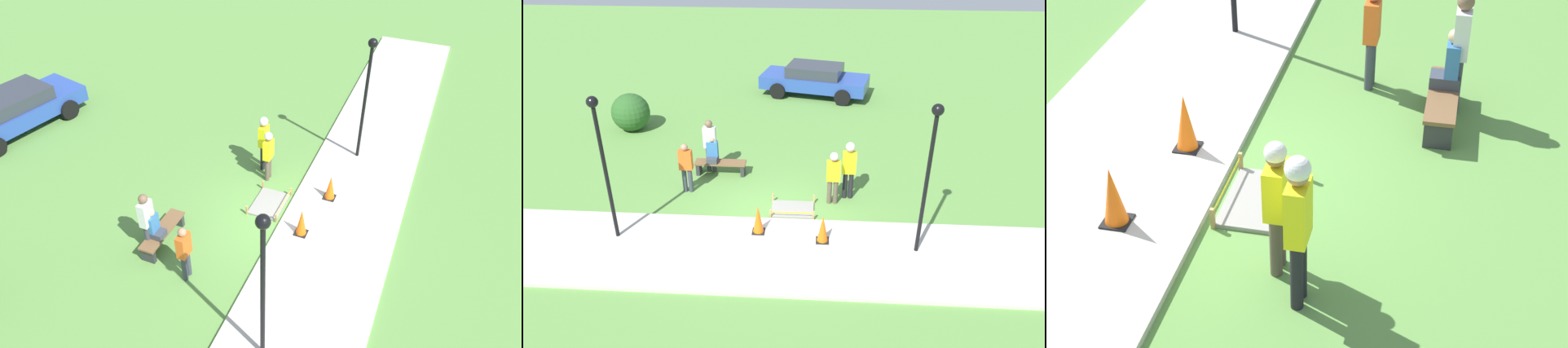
{
  "view_description": "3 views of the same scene",
  "coord_description": "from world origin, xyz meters",
  "views": [
    {
      "loc": [
        -9.86,
        -3.45,
        9.8
      ],
      "look_at": [
        0.98,
        1.01,
        0.73
      ],
      "focal_mm": 35.0,
      "sensor_mm": 36.0,
      "label": 1
    },
    {
      "loc": [
        1.16,
        -11.92,
        8.21
      ],
      "look_at": [
        0.3,
        1.17,
        0.89
      ],
      "focal_mm": 35.0,
      "sensor_mm": 36.0,
      "label": 2
    },
    {
      "loc": [
        8.35,
        2.8,
        6.06
      ],
      "look_at": [
        0.97,
        1.25,
        0.79
      ],
      "focal_mm": 55.0,
      "sensor_mm": 36.0,
      "label": 3
    }
  ],
  "objects": [
    {
      "name": "park_bench",
      "position": [
        -1.89,
        2.64,
        0.32
      ],
      "size": [
        1.67,
        0.44,
        0.45
      ],
      "color": "#2D2D33",
      "rests_on": "ground_plane"
    },
    {
      "name": "traffic_cone_near_patch",
      "position": [
        -0.27,
        -0.69,
        0.5
      ],
      "size": [
        0.34,
        0.34,
        0.82
      ],
      "color": "black",
      "rests_on": "sidewalk"
    },
    {
      "name": "lamppost_near",
      "position": [
        3.88,
        -1.22,
        2.72
      ],
      "size": [
        0.28,
        0.28,
        4.02
      ],
      "color": "black",
      "rests_on": "sidewalk"
    },
    {
      "name": "ground_plane",
      "position": [
        0.0,
        0.0,
        0.0
      ],
      "size": [
        60.0,
        60.0,
        0.0
      ],
      "primitive_type": "plane",
      "color": "#5B8E42"
    },
    {
      "name": "sidewalk",
      "position": [
        0.0,
        -1.56,
        0.05
      ],
      "size": [
        28.0,
        3.13,
        0.1
      ],
      "color": "#BCB7AD",
      "rests_on": "ground_plane"
    },
    {
      "name": "parked_car_blue",
      "position": [
        1.09,
        10.33,
        0.75
      ],
      "size": [
        5.05,
        2.84,
        1.4
      ],
      "rotation": [
        0.0,
        0.0,
        -0.22
      ],
      "color": "#28479E",
      "rests_on": "ground_plane"
    },
    {
      "name": "wet_concrete_patch",
      "position": [
        0.59,
        0.58,
        0.04
      ],
      "size": [
        1.28,
        0.94,
        0.29
      ],
      "color": "gray",
      "rests_on": "ground_plane"
    },
    {
      "name": "lamppost_far",
      "position": [
        -4.03,
        -1.1,
        2.69
      ],
      "size": [
        0.28,
        0.28,
        3.96
      ],
      "color": "black",
      "rests_on": "sidewalk"
    },
    {
      "name": "traffic_cone_far_patch",
      "position": [
        1.46,
        -0.98,
        0.48
      ],
      "size": [
        0.34,
        0.34,
        0.78
      ],
      "color": "black",
      "rests_on": "sidewalk"
    },
    {
      "name": "worker_supervisor",
      "position": [
        2.22,
        1.42,
        1.12
      ],
      "size": [
        0.4,
        0.27,
        1.86
      ],
      "color": "black",
      "rests_on": "ground_plane"
    },
    {
      "name": "bystander_in_gray_shirt",
      "position": [
        -2.22,
        2.81,
        1.06
      ],
      "size": [
        0.4,
        0.24,
        1.84
      ],
      "color": "#383D47",
      "rests_on": "ground_plane"
    },
    {
      "name": "person_seated_on_bench",
      "position": [
        -2.14,
        2.69,
        0.8
      ],
      "size": [
        0.36,
        0.44,
        0.89
      ],
      "color": "#383D47",
      "rests_on": "park_bench"
    },
    {
      "name": "worker_assistant",
      "position": [
        1.75,
        1.08,
        0.99
      ],
      "size": [
        0.4,
        0.24,
        1.69
      ],
      "color": "brown",
      "rests_on": "ground_plane"
    },
    {
      "name": "bystander_in_orange_shirt",
      "position": [
        -2.71,
        1.47,
        0.92
      ],
      "size": [
        0.4,
        0.22,
        1.63
      ],
      "color": "#383D47",
      "rests_on": "ground_plane"
    },
    {
      "name": "shrub_rounded_near",
      "position": [
        -5.95,
        5.95,
        0.73
      ],
      "size": [
        1.46,
        1.46,
        1.46
      ],
      "color": "#285623",
      "rests_on": "ground_plane"
    }
  ]
}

